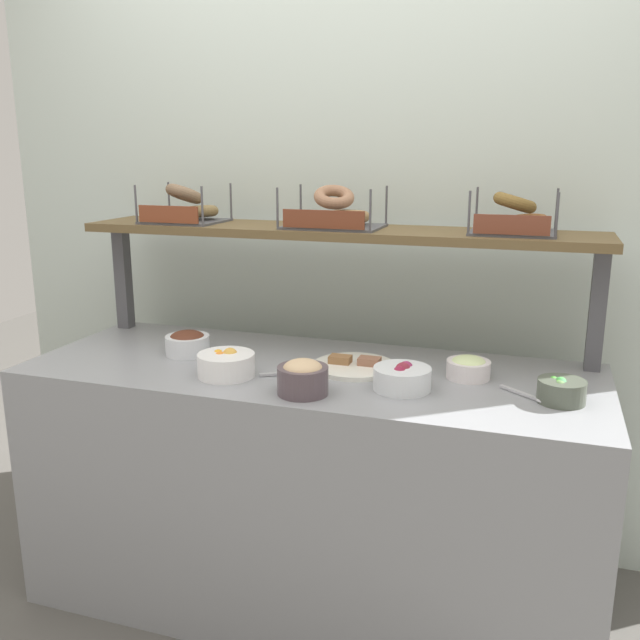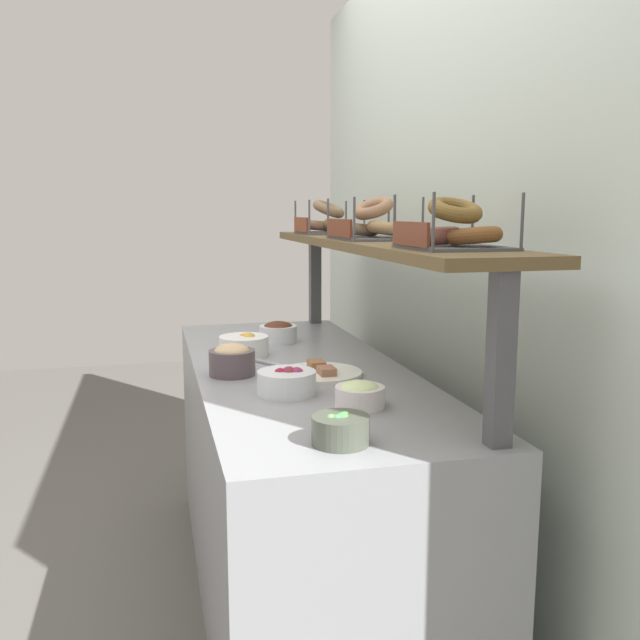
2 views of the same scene
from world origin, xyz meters
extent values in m
plane|color=#595651|center=(0.00, 0.00, 0.00)|extent=(8.00, 8.00, 0.00)
cube|color=silver|center=(0.00, 0.55, 1.20)|extent=(3.07, 0.06, 2.40)
cube|color=gray|center=(0.00, 0.00, 0.42)|extent=(1.87, 0.70, 0.85)
cube|color=#4C4C51|center=(-0.87, 0.27, 1.05)|extent=(0.05, 0.05, 0.40)
cube|color=#4C4C51|center=(0.87, 0.27, 1.05)|extent=(0.05, 0.05, 0.40)
cube|color=brown|center=(0.00, 0.27, 1.26)|extent=(1.83, 0.32, 0.03)
cylinder|color=white|center=(-0.22, -0.16, 0.89)|extent=(0.18, 0.18, 0.07)
sphere|color=#F8AB27|center=(-0.26, -0.14, 0.91)|extent=(0.03, 0.03, 0.03)
sphere|color=orange|center=(-0.24, -0.16, 0.91)|extent=(0.03, 0.03, 0.03)
sphere|color=gold|center=(-0.22, -0.14, 0.91)|extent=(0.05, 0.05, 0.05)
cylinder|color=white|center=(0.33, -0.11, 0.88)|extent=(0.17, 0.17, 0.07)
sphere|color=maroon|center=(0.32, -0.13, 0.91)|extent=(0.04, 0.04, 0.04)
sphere|color=maroon|center=(0.33, -0.10, 0.91)|extent=(0.05, 0.05, 0.05)
sphere|color=#AC253D|center=(0.33, -0.11, 0.91)|extent=(0.04, 0.04, 0.04)
sphere|color=#972F5A|center=(0.33, -0.08, 0.91)|extent=(0.04, 0.04, 0.04)
sphere|color=#882648|center=(0.32, -0.11, 0.91)|extent=(0.04, 0.04, 0.04)
cylinder|color=#54454C|center=(0.06, -0.23, 0.89)|extent=(0.15, 0.15, 0.08)
ellipsoid|color=#D6B284|center=(0.06, -0.23, 0.93)|extent=(0.12, 0.12, 0.06)
cylinder|color=#4C5345|center=(0.78, -0.07, 0.88)|extent=(0.13, 0.13, 0.07)
sphere|color=green|center=(0.77, -0.07, 0.91)|extent=(0.03, 0.03, 0.03)
sphere|color=#49935A|center=(0.78, -0.08, 0.91)|extent=(0.03, 0.03, 0.03)
sphere|color=#53A838|center=(0.77, -0.08, 0.91)|extent=(0.03, 0.03, 0.03)
sphere|color=#669052|center=(0.77, -0.09, 0.91)|extent=(0.03, 0.03, 0.03)
sphere|color=#51B13E|center=(0.75, -0.05, 0.91)|extent=(0.03, 0.03, 0.03)
cylinder|color=white|center=(0.50, 0.06, 0.88)|extent=(0.14, 0.14, 0.06)
ellipsoid|color=beige|center=(0.50, 0.06, 0.90)|extent=(0.11, 0.11, 0.04)
cylinder|color=white|center=(-0.45, 0.01, 0.88)|extent=(0.15, 0.15, 0.07)
ellipsoid|color=#572B1C|center=(-0.45, 0.01, 0.91)|extent=(0.12, 0.12, 0.05)
cylinder|color=white|center=(0.14, 0.04, 0.86)|extent=(0.27, 0.27, 0.01)
cube|color=#94663D|center=(0.09, 0.04, 0.88)|extent=(0.07, 0.05, 0.02)
cube|color=#99654C|center=(0.19, 0.05, 0.88)|extent=(0.07, 0.05, 0.02)
cube|color=#B7B7BC|center=(0.66, -0.04, 0.86)|extent=(0.12, 0.10, 0.01)
ellipsoid|color=#B7B7BC|center=(0.73, -0.10, 0.86)|extent=(0.04, 0.03, 0.01)
cube|color=#B7B7BC|center=(-0.06, -0.10, 0.86)|extent=(0.13, 0.08, 0.01)
ellipsoid|color=#B7B7BC|center=(0.02, -0.05, 0.86)|extent=(0.04, 0.03, 0.01)
cube|color=#4C4C51|center=(-0.58, 0.26, 1.28)|extent=(0.28, 0.24, 0.01)
cylinder|color=#4C4C51|center=(-0.71, 0.14, 1.35)|extent=(0.01, 0.01, 0.14)
cylinder|color=#4C4C51|center=(-0.44, 0.14, 1.35)|extent=(0.01, 0.01, 0.14)
cylinder|color=#4C4C51|center=(-0.71, 0.37, 1.35)|extent=(0.01, 0.01, 0.14)
cylinder|color=#4C4C51|center=(-0.44, 0.37, 1.35)|extent=(0.01, 0.01, 0.14)
cube|color=brown|center=(-0.58, 0.14, 1.32)|extent=(0.23, 0.01, 0.06)
torus|color=#845C45|center=(-0.63, 0.23, 1.31)|extent=(0.16, 0.16, 0.05)
torus|color=olive|center=(-0.54, 0.29, 1.32)|extent=(0.20, 0.20, 0.06)
torus|color=#7E644A|center=(-0.58, 0.26, 1.38)|extent=(0.20, 0.20, 0.09)
cube|color=#4C4C51|center=(0.00, 0.26, 1.28)|extent=(0.33, 0.24, 0.01)
cylinder|color=#4C4C51|center=(-0.16, 0.15, 1.35)|extent=(0.01, 0.01, 0.14)
cylinder|color=#4C4C51|center=(0.16, 0.15, 1.35)|extent=(0.01, 0.01, 0.14)
cylinder|color=#4C4C51|center=(-0.16, 0.38, 1.35)|extent=(0.01, 0.01, 0.14)
cylinder|color=#4C4C51|center=(0.16, 0.38, 1.35)|extent=(0.01, 0.01, 0.14)
cube|color=brown|center=(0.00, 0.14, 1.32)|extent=(0.28, 0.01, 0.06)
torus|color=#8F775A|center=(-0.06, 0.23, 1.31)|extent=(0.16, 0.16, 0.05)
torus|color=#A17E50|center=(0.05, 0.30, 1.32)|extent=(0.15, 0.15, 0.06)
torus|color=#976B4F|center=(0.00, 0.26, 1.39)|extent=(0.19, 0.19, 0.09)
cube|color=#4C4C51|center=(0.60, 0.28, 1.28)|extent=(0.27, 0.24, 0.01)
cylinder|color=#4C4C51|center=(0.47, 0.16, 1.35)|extent=(0.01, 0.01, 0.14)
cylinder|color=#4C4C51|center=(0.73, 0.16, 1.35)|extent=(0.01, 0.01, 0.14)
cylinder|color=#4C4C51|center=(0.47, 0.39, 1.35)|extent=(0.01, 0.01, 0.14)
cylinder|color=#4C4C51|center=(0.73, 0.39, 1.35)|extent=(0.01, 0.01, 0.14)
cube|color=brown|center=(0.60, 0.16, 1.32)|extent=(0.23, 0.01, 0.06)
torus|color=brown|center=(0.55, 0.25, 1.31)|extent=(0.16, 0.16, 0.05)
torus|color=brown|center=(0.64, 0.31, 1.31)|extent=(0.20, 0.19, 0.05)
torus|color=brown|center=(0.60, 0.28, 1.38)|extent=(0.17, 0.17, 0.08)
camera|label=1|loc=(0.70, -2.01, 1.54)|focal=38.31mm
camera|label=2|loc=(2.19, -0.48, 1.38)|focal=37.72mm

